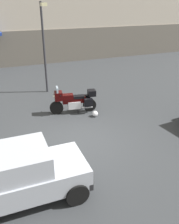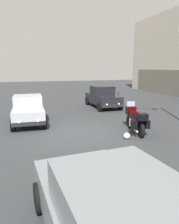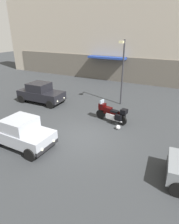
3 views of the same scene
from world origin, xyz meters
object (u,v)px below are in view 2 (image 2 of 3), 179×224
Objects in this scene: motorcycle at (135,120)px; car_compact_side at (28,110)px; bollard_curbside at (118,96)px; helmet at (127,136)px; car_hatchback_near at (103,97)px.

car_compact_side is (-3.08, -4.76, 0.15)m from motorcycle.
motorcycle is 5.67m from car_compact_side.
motorcycle is at bearing -19.57° from bollard_curbside.
bollard_curbside reaches higher than helmet.
car_compact_side is at bearing 67.19° from motorcycle.
bollard_curbside is at bearing 125.40° from car_compact_side.
car_compact_side reaches higher than motorcycle.
motorcycle is 0.58× the size of car_hatchback_near.
car_compact_side reaches higher than helmet.
car_compact_side is at bearing -55.48° from bollard_curbside.
helmet is 9.92m from bollard_curbside.
helmet is 0.07× the size of car_hatchback_near.
car_compact_side is 3.42× the size of bollard_curbside.
motorcycle is 8.92m from bollard_curbside.
motorcycle is 8.03× the size of helmet.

